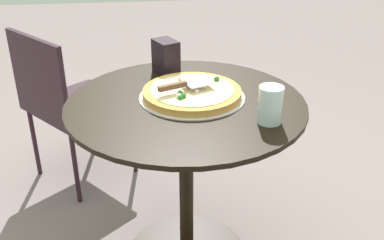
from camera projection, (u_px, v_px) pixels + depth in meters
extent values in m
cylinder|color=black|center=(186.00, 103.00, 1.63)|extent=(0.86, 0.86, 0.02)
cylinder|color=black|center=(186.00, 186.00, 1.80)|extent=(0.06, 0.06, 0.70)
cylinder|color=silver|center=(192.00, 97.00, 1.66)|extent=(0.39, 0.39, 0.00)
cylinder|color=gold|center=(192.00, 93.00, 1.65)|extent=(0.36, 0.36, 0.03)
cylinder|color=beige|center=(192.00, 89.00, 1.64)|extent=(0.31, 0.31, 0.00)
sphere|color=#F1EFCE|center=(204.00, 87.00, 1.65)|extent=(0.01, 0.01, 0.01)
sphere|color=#33762A|center=(183.00, 96.00, 1.57)|extent=(0.02, 0.02, 0.02)
sphere|color=white|center=(197.00, 91.00, 1.61)|extent=(0.02, 0.02, 0.02)
sphere|color=#246428|center=(190.00, 86.00, 1.66)|extent=(0.02, 0.02, 0.02)
sphere|color=#337535|center=(217.00, 79.00, 1.71)|extent=(0.02, 0.02, 0.02)
sphere|color=#276427|center=(180.00, 93.00, 1.60)|extent=(0.02, 0.02, 0.02)
sphere|color=white|center=(179.00, 96.00, 1.57)|extent=(0.02, 0.02, 0.02)
sphere|color=silver|center=(180.00, 79.00, 1.72)|extent=(0.02, 0.02, 0.02)
sphere|color=#2E6E23|center=(180.00, 98.00, 1.56)|extent=(0.02, 0.02, 0.02)
cube|color=silver|center=(198.00, 82.00, 1.65)|extent=(0.12, 0.11, 0.00)
cube|color=brown|center=(173.00, 86.00, 1.60)|extent=(0.11, 0.06, 0.02)
cylinder|color=silver|center=(270.00, 105.00, 1.46)|extent=(0.08, 0.08, 0.12)
cube|color=black|center=(166.00, 57.00, 1.85)|extent=(0.12, 0.13, 0.14)
cube|color=#2C1923|center=(80.00, 104.00, 2.35)|extent=(0.61, 0.61, 0.03)
cube|color=#2C1923|center=(38.00, 77.00, 2.12)|extent=(0.30, 0.34, 0.39)
cylinder|color=#2C1923|center=(92.00, 118.00, 2.69)|extent=(0.02, 0.02, 0.41)
cylinder|color=#2C1923|center=(134.00, 139.00, 2.46)|extent=(0.02, 0.02, 0.41)
cylinder|color=#2C1923|center=(35.00, 142.00, 2.44)|extent=(0.02, 0.02, 0.41)
cylinder|color=#2C1923|center=(75.00, 168.00, 2.21)|extent=(0.02, 0.02, 0.41)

